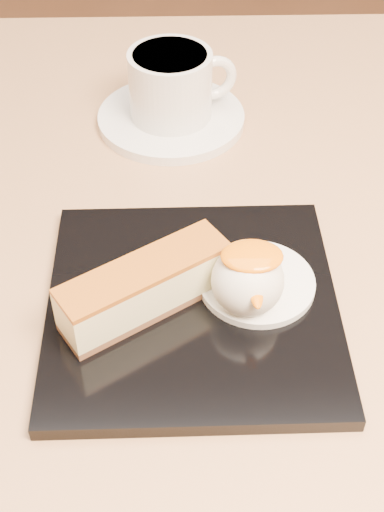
{
  "coord_description": "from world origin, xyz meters",
  "views": [
    {
      "loc": [
        0.03,
        -0.46,
        1.13
      ],
      "look_at": [
        0.04,
        -0.08,
        0.76
      ],
      "focal_mm": 50.0,
      "sensor_mm": 36.0,
      "label": 1
    }
  ],
  "objects_px": {
    "cheesecake": "(145,287)",
    "ice_cream_scoop": "(248,280)",
    "table": "(150,340)",
    "saucer": "(171,118)",
    "coffee_cup": "(172,83)",
    "dessert_plate": "(193,306)"
  },
  "relations": [
    {
      "from": "dessert_plate",
      "to": "ice_cream_scoop",
      "type": "bearing_deg",
      "value": -7.13
    },
    {
      "from": "cheesecake",
      "to": "ice_cream_scoop",
      "type": "bearing_deg",
      "value": -32.91
    },
    {
      "from": "table",
      "to": "saucer",
      "type": "xyz_separation_m",
      "value": [
        0.03,
        0.16,
        0.16
      ]
    },
    {
      "from": "cheesecake",
      "to": "ice_cream_scoop",
      "type": "height_order",
      "value": "ice_cream_scoop"
    },
    {
      "from": "ice_cream_scoop",
      "to": "dessert_plate",
      "type": "bearing_deg",
      "value": 172.87
    },
    {
      "from": "coffee_cup",
      "to": "cheesecake",
      "type": "bearing_deg",
      "value": -110.42
    },
    {
      "from": "dessert_plate",
      "to": "saucer",
      "type": "bearing_deg",
      "value": 93.46
    },
    {
      "from": "coffee_cup",
      "to": "table",
      "type": "bearing_deg",
      "value": -115.56
    },
    {
      "from": "table",
      "to": "saucer",
      "type": "distance_m",
      "value": 0.23
    },
    {
      "from": "cheesecake",
      "to": "saucer",
      "type": "relative_size",
      "value": 0.87
    },
    {
      "from": "cheesecake",
      "to": "saucer",
      "type": "height_order",
      "value": "cheesecake"
    },
    {
      "from": "coffee_cup",
      "to": "dessert_plate",
      "type": "bearing_deg",
      "value": -102.8
    },
    {
      "from": "cheesecake",
      "to": "coffee_cup",
      "type": "xyz_separation_m",
      "value": [
        0.02,
        0.26,
        0.01
      ]
    },
    {
      "from": "ice_cream_scoop",
      "to": "coffee_cup",
      "type": "height_order",
      "value": "coffee_cup"
    },
    {
      "from": "saucer",
      "to": "coffee_cup",
      "type": "bearing_deg",
      "value": 15.81
    },
    {
      "from": "saucer",
      "to": "cheesecake",
      "type": "bearing_deg",
      "value": -94.18
    },
    {
      "from": "dessert_plate",
      "to": "cheesecake",
      "type": "relative_size",
      "value": 1.69
    },
    {
      "from": "table",
      "to": "cheesecake",
      "type": "distance_m",
      "value": 0.22
    },
    {
      "from": "saucer",
      "to": "coffee_cup",
      "type": "xyz_separation_m",
      "value": [
        0.0,
        0.0,
        0.04
      ]
    },
    {
      "from": "table",
      "to": "saucer",
      "type": "height_order",
      "value": "saucer"
    },
    {
      "from": "cheesecake",
      "to": "coffee_cup",
      "type": "relative_size",
      "value": 1.19
    },
    {
      "from": "coffee_cup",
      "to": "ice_cream_scoop",
      "type": "bearing_deg",
      "value": -94.35
    }
  ]
}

